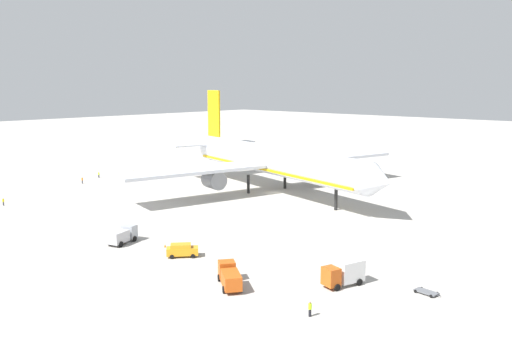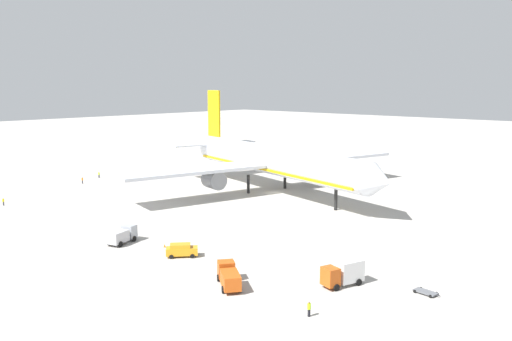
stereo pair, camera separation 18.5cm
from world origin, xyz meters
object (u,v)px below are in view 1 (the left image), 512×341
(service_truck_0, at_px, (230,276))
(ground_worker_3, at_px, (99,175))
(service_truck_1, at_px, (344,273))
(ground_worker_0, at_px, (310,309))
(ground_worker_4, at_px, (133,173))
(airliner, at_px, (271,161))
(service_van, at_px, (182,250))
(traffic_cone_0, at_px, (238,161))
(baggage_cart_0, at_px, (426,292))
(ground_worker_1, at_px, (3,202))
(traffic_cone_1, at_px, (165,246))
(ground_worker_2, at_px, (82,180))
(service_truck_2, at_px, (122,235))

(service_truck_0, distance_m, ground_worker_3, 90.31)
(service_truck_1, xyz_separation_m, ground_worker_3, (-94.79, 22.48, -0.90))
(ground_worker_0, xyz_separation_m, ground_worker_4, (-92.07, 40.62, 0.00))
(airliner, xyz_separation_m, service_van, (22.52, -46.03, -6.49))
(service_van, bearing_deg, traffic_cone_0, 129.71)
(service_truck_1, xyz_separation_m, ground_worker_4, (-89.59, 30.14, -0.83))
(baggage_cart_0, xyz_separation_m, ground_worker_3, (-103.81, 18.05, 0.55))
(airliner, height_order, ground_worker_1, airliner)
(service_truck_1, xyz_separation_m, traffic_cone_1, (-29.90, -5.32, -1.44))
(airliner, height_order, ground_worker_3, airliner)
(ground_worker_1, bearing_deg, service_truck_1, 7.21)
(baggage_cart_0, height_order, traffic_cone_0, traffic_cone_0)
(ground_worker_2, bearing_deg, airliner, 29.94)
(ground_worker_1, distance_m, ground_worker_3, 36.15)
(airliner, relative_size, service_van, 15.61)
(ground_worker_2, height_order, traffic_cone_0, ground_worker_2)
(service_truck_0, distance_m, ground_worker_4, 88.69)
(baggage_cart_0, bearing_deg, service_van, -161.82)
(ground_worker_0, xyz_separation_m, traffic_cone_1, (-32.38, 5.16, -0.61))
(baggage_cart_0, bearing_deg, traffic_cone_0, 145.88)
(baggage_cart_0, height_order, ground_worker_2, ground_worker_2)
(service_truck_0, xyz_separation_m, traffic_cone_0, (-77.32, 80.19, -1.08))
(service_truck_2, distance_m, ground_worker_3, 65.85)
(service_truck_1, height_order, service_truck_2, service_truck_1)
(ground_worker_4, bearing_deg, ground_worker_3, -124.16)
(airliner, distance_m, baggage_cart_0, 66.33)
(baggage_cart_0, bearing_deg, ground_worker_4, 165.39)
(service_truck_1, xyz_separation_m, ground_worker_0, (2.48, -10.48, -0.83))
(baggage_cart_0, relative_size, ground_worker_3, 2.15)
(ground_worker_0, height_order, traffic_cone_0, ground_worker_0)
(ground_worker_4, bearing_deg, service_truck_1, -18.60)
(service_truck_0, distance_m, service_truck_2, 26.22)
(service_truck_1, distance_m, traffic_cone_0, 112.41)
(ground_worker_4, height_order, traffic_cone_0, ground_worker_4)
(service_truck_1, distance_m, service_van, 25.14)
(service_truck_1, distance_m, traffic_cone_1, 30.40)
(ground_worker_3, bearing_deg, service_truck_2, -28.16)
(airliner, distance_m, ground_worker_0, 70.52)
(baggage_cart_0, relative_size, traffic_cone_0, 6.32)
(airliner, xyz_separation_m, ground_worker_3, (-48.00, -17.05, -6.70))
(ground_worker_1, xyz_separation_m, ground_worker_3, (-15.91, 32.46, -0.00))
(service_truck_2, bearing_deg, traffic_cone_1, 25.59)
(baggage_cart_0, distance_m, traffic_cone_1, 40.12)
(service_van, xyz_separation_m, ground_worker_4, (-65.32, 36.65, -0.15))
(service_truck_1, height_order, baggage_cart_0, service_truck_1)
(airliner, bearing_deg, ground_worker_0, -45.43)
(ground_worker_0, relative_size, ground_worker_4, 1.00)
(airliner, distance_m, ground_worker_4, 44.31)
(ground_worker_3, bearing_deg, airliner, 19.56)
(service_truck_2, distance_m, traffic_cone_0, 93.85)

